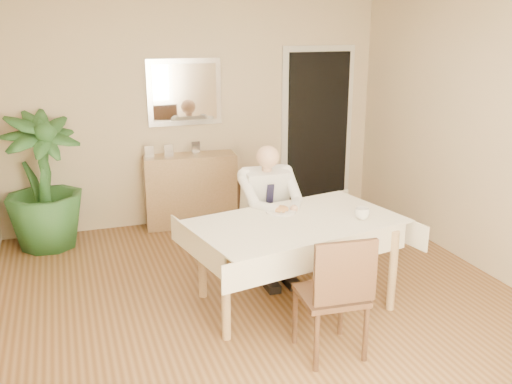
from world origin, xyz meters
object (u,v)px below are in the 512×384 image
object	(u,v)px
seated_man	(271,206)
potted_palm	(43,182)
dining_table	(296,230)
chair_near	(336,291)
sideboard	(191,190)
coffee_mug	(362,214)
chair_far	(261,219)

from	to	relation	value
seated_man	potted_palm	bearing A→B (deg)	143.88
potted_palm	dining_table	bearing A→B (deg)	-45.72
dining_table	chair_near	size ratio (longest dim) A/B	2.03
seated_man	sideboard	bearing A→B (deg)	103.53
sideboard	coffee_mug	bearing A→B (deg)	-63.69
dining_table	chair_far	distance (m)	0.90
seated_man	coffee_mug	distance (m)	0.92
sideboard	potted_palm	world-z (taller)	potted_palm
sideboard	potted_palm	bearing A→B (deg)	-168.72
chair_near	seated_man	bearing A→B (deg)	92.32
dining_table	coffee_mug	xyz separation A→B (m)	(0.53, -0.14, 0.13)
dining_table	sideboard	size ratio (longest dim) A/B	1.80
chair_far	sideboard	world-z (taller)	sideboard
seated_man	chair_near	bearing A→B (deg)	-92.26
seated_man	dining_table	bearing A→B (deg)	-90.00
chair_far	chair_near	bearing A→B (deg)	-88.19
coffee_mug	sideboard	xyz separation A→B (m)	(-0.93, 2.38, -0.38)
chair_far	potted_palm	world-z (taller)	potted_palm
seated_man	sideboard	xyz separation A→B (m)	(-0.39, 1.64, -0.27)
dining_table	potted_palm	world-z (taller)	potted_palm
dining_table	potted_palm	xyz separation A→B (m)	(-2.00, 2.06, 0.05)
dining_table	sideboard	bearing A→B (deg)	88.61
chair_near	coffee_mug	distance (m)	0.97
chair_far	potted_palm	distance (m)	2.34
chair_far	dining_table	bearing A→B (deg)	-86.30
seated_man	potted_palm	xyz separation A→B (m)	(-2.00, 1.46, 0.03)
coffee_mug	potted_palm	size ratio (longest dim) A/B	0.08
chair_far	sideboard	size ratio (longest dim) A/B	0.79
chair_near	sideboard	world-z (taller)	chair_near
chair_near	coffee_mug	xyz separation A→B (m)	(0.59, 0.73, 0.27)
chair_far	coffee_mug	bearing A→B (deg)	-58.63
coffee_mug	potted_palm	distance (m)	3.36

